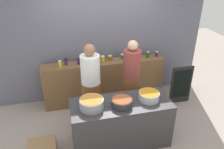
# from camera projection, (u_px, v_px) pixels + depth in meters

# --- Properties ---
(ground) EXTENTS (12.00, 12.00, 0.00)m
(ground) POSITION_uv_depth(u_px,v_px,m) (116.00, 130.00, 4.41)
(ground) COLOR #9F9087
(storefront_wall) EXTENTS (4.80, 0.12, 3.00)m
(storefront_wall) POSITION_uv_depth(u_px,v_px,m) (100.00, 34.00, 4.97)
(storefront_wall) COLOR slate
(storefront_wall) RESTS_ON ground
(display_shelf) EXTENTS (2.70, 0.36, 0.99)m
(display_shelf) POSITION_uv_depth(u_px,v_px,m) (104.00, 81.00, 5.13)
(display_shelf) COLOR brown
(display_shelf) RESTS_ON ground
(prep_table) EXTENTS (1.70, 0.70, 0.84)m
(prep_table) POSITION_uv_depth(u_px,v_px,m) (121.00, 123.00, 3.96)
(prep_table) COLOR #323134
(prep_table) RESTS_ON ground
(preserve_jar_0) EXTENTS (0.07, 0.07, 0.13)m
(preserve_jar_0) POSITION_uv_depth(u_px,v_px,m) (60.00, 64.00, 4.67)
(preserve_jar_0) COLOR yellow
(preserve_jar_0) RESTS_ON display_shelf
(preserve_jar_1) EXTENTS (0.07, 0.07, 0.14)m
(preserve_jar_1) POSITION_uv_depth(u_px,v_px,m) (66.00, 62.00, 4.73)
(preserve_jar_1) COLOR #41255D
(preserve_jar_1) RESTS_ON display_shelf
(preserve_jar_2) EXTENTS (0.07, 0.07, 0.12)m
(preserve_jar_2) POSITION_uv_depth(u_px,v_px,m) (79.00, 62.00, 4.76)
(preserve_jar_2) COLOR #401056
(preserve_jar_2) RESTS_ON display_shelf
(preserve_jar_3) EXTENTS (0.08, 0.08, 0.13)m
(preserve_jar_3) POSITION_uv_depth(u_px,v_px,m) (99.00, 60.00, 4.81)
(preserve_jar_3) COLOR orange
(preserve_jar_3) RESTS_ON display_shelf
(preserve_jar_4) EXTENTS (0.09, 0.09, 0.13)m
(preserve_jar_4) POSITION_uv_depth(u_px,v_px,m) (103.00, 59.00, 4.88)
(preserve_jar_4) COLOR gold
(preserve_jar_4) RESTS_ON display_shelf
(preserve_jar_5) EXTENTS (0.09, 0.09, 0.11)m
(preserve_jar_5) POSITION_uv_depth(u_px,v_px,m) (110.00, 58.00, 4.95)
(preserve_jar_5) COLOR brown
(preserve_jar_5) RESTS_ON display_shelf
(preserve_jar_6) EXTENTS (0.08, 0.08, 0.11)m
(preserve_jar_6) POSITION_uv_depth(u_px,v_px,m) (122.00, 56.00, 5.03)
(preserve_jar_6) COLOR #335022
(preserve_jar_6) RESTS_ON display_shelf
(preserve_jar_7) EXTENTS (0.07, 0.07, 0.10)m
(preserve_jar_7) POSITION_uv_depth(u_px,v_px,m) (130.00, 58.00, 4.97)
(preserve_jar_7) COLOR #CB6517
(preserve_jar_7) RESTS_ON display_shelf
(preserve_jar_8) EXTENTS (0.09, 0.09, 0.15)m
(preserve_jar_8) POSITION_uv_depth(u_px,v_px,m) (136.00, 55.00, 5.03)
(preserve_jar_8) COLOR gold
(preserve_jar_8) RESTS_ON display_shelf
(preserve_jar_9) EXTENTS (0.07, 0.07, 0.14)m
(preserve_jar_9) POSITION_uv_depth(u_px,v_px,m) (148.00, 54.00, 5.09)
(preserve_jar_9) COLOR #2A4520
(preserve_jar_9) RESTS_ON display_shelf
(preserve_jar_10) EXTENTS (0.07, 0.07, 0.12)m
(preserve_jar_10) POSITION_uv_depth(u_px,v_px,m) (157.00, 54.00, 5.14)
(preserve_jar_10) COLOR #471A5D
(preserve_jar_10) RESTS_ON display_shelf
(cooking_pot_left) EXTENTS (0.39, 0.39, 0.17)m
(cooking_pot_left) POSITION_uv_depth(u_px,v_px,m) (92.00, 104.00, 3.59)
(cooking_pot_left) COLOR gray
(cooking_pot_left) RESTS_ON prep_table
(cooking_pot_center) EXTENTS (0.35, 0.35, 0.13)m
(cooking_pot_center) POSITION_uv_depth(u_px,v_px,m) (122.00, 102.00, 3.66)
(cooking_pot_center) COLOR #2D2D2D
(cooking_pot_center) RESTS_ON prep_table
(cooking_pot_right) EXTENTS (0.35, 0.35, 0.14)m
(cooking_pot_right) POSITION_uv_depth(u_px,v_px,m) (149.00, 96.00, 3.82)
(cooking_pot_right) COLOR #B7B7BC
(cooking_pot_right) RESTS_ON prep_table
(cook_with_tongs) EXTENTS (0.37, 0.37, 1.67)m
(cook_with_tongs) POSITION_uv_depth(u_px,v_px,m) (91.00, 89.00, 4.33)
(cook_with_tongs) COLOR brown
(cook_with_tongs) RESTS_ON ground
(cook_in_cap) EXTENTS (0.35, 0.35, 1.68)m
(cook_in_cap) POSITION_uv_depth(u_px,v_px,m) (131.00, 84.00, 4.47)
(cook_in_cap) COLOR brown
(cook_in_cap) RESTS_ON ground
(bread_crate) EXTENTS (0.48, 0.37, 0.24)m
(bread_crate) POSITION_uv_depth(u_px,v_px,m) (42.00, 149.00, 3.82)
(bread_crate) COLOR #926E4A
(bread_crate) RESTS_ON ground
(chalkboard_sign) EXTENTS (0.49, 0.05, 0.90)m
(chalkboard_sign) POSITION_uv_depth(u_px,v_px,m) (181.00, 85.00, 5.07)
(chalkboard_sign) COLOR black
(chalkboard_sign) RESTS_ON ground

